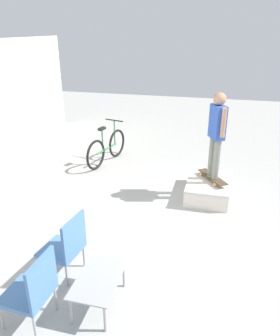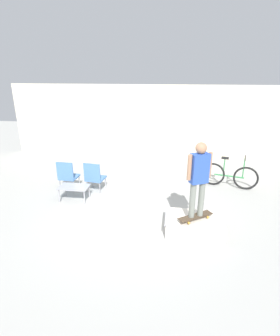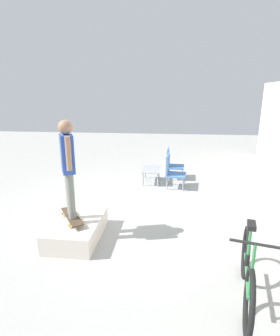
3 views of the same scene
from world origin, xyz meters
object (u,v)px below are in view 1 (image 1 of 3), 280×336
at_px(skateboard_on_ramp, 212,177).
at_px(patio_chair_right, 67,245).
at_px(person_skater, 217,129).
at_px(skate_ramp_box, 208,188).
at_px(patio_chair_left, 33,288).
at_px(bicycle, 107,148).
at_px(coffee_table, 99,281).

bearing_deg(skateboard_on_ramp, patio_chair_right, 113.00).
distance_m(person_skater, patio_chair_right, 3.57).
distance_m(skate_ramp_box, patio_chair_left, 4.16).
bearing_deg(person_skater, skate_ramp_box, 68.42).
xyz_separation_m(patio_chair_left, patio_chair_right, (0.85, 0.00, 0.00)).
xyz_separation_m(person_skater, bicycle, (1.21, 2.72, -1.05)).
bearing_deg(skateboard_on_ramp, skate_ramp_box, 60.27).
relative_size(skateboard_on_ramp, person_skater, 0.48).
height_order(coffee_table, bicycle, bicycle).
relative_size(skate_ramp_box, person_skater, 0.78).
relative_size(skateboard_on_ramp, patio_chair_left, 0.85).
xyz_separation_m(skateboard_on_ramp, person_skater, (-0.00, 0.00, 1.02)).
bearing_deg(coffee_table, patio_chair_right, 56.21).
distance_m(patio_chair_right, bicycle, 4.23).
xyz_separation_m(skateboard_on_ramp, patio_chair_right, (-2.92, 1.83, 0.07)).
height_order(skate_ramp_box, patio_chair_left, patio_chair_left).
relative_size(skate_ramp_box, coffee_table, 1.58).
relative_size(skateboard_on_ramp, coffee_table, 0.97).
distance_m(skateboard_on_ramp, patio_chair_left, 4.19).
xyz_separation_m(person_skater, coffee_table, (-3.33, 1.21, -1.09)).
bearing_deg(skateboard_on_ramp, patio_chair_left, 119.21).
bearing_deg(patio_chair_left, person_skater, 157.60).
height_order(skateboard_on_ramp, person_skater, person_skater).
distance_m(skate_ramp_box, skateboard_on_ramp, 0.27).
xyz_separation_m(skate_ramp_box, skateboard_on_ramp, (0.01, -0.07, 0.26)).
height_order(skateboard_on_ramp, coffee_table, skateboard_on_ramp).
distance_m(patio_chair_left, patio_chair_right, 0.85).
relative_size(patio_chair_left, patio_chair_right, 1.00).
xyz_separation_m(skateboard_on_ramp, coffee_table, (-3.33, 1.21, -0.07)).
bearing_deg(coffee_table, bicycle, 18.41).
height_order(skateboard_on_ramp, patio_chair_right, patio_chair_right).
relative_size(skateboard_on_ramp, bicycle, 0.47).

